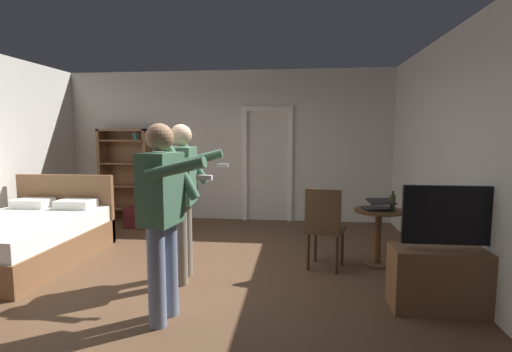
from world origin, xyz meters
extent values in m
plane|color=brown|center=(0.00, 0.00, 0.00)|extent=(6.77, 6.77, 0.00)
cube|color=beige|center=(0.00, 3.14, 1.40)|extent=(6.32, 0.12, 2.80)
cube|color=beige|center=(3.10, 0.00, 1.40)|extent=(0.12, 6.40, 2.80)
cube|color=white|center=(0.35, 3.06, 1.02)|extent=(0.08, 0.08, 2.05)
cube|color=white|center=(1.20, 3.06, 1.02)|extent=(0.08, 0.08, 2.05)
cube|color=white|center=(0.77, 3.06, 2.09)|extent=(0.93, 0.08, 0.08)
cube|color=brown|center=(-2.15, 0.32, 0.17)|extent=(1.50, 2.07, 0.35)
cube|color=white|center=(-2.15, 0.32, 0.46)|extent=(1.44, 2.01, 0.22)
cube|color=brown|center=(-2.15, 1.32, 0.51)|extent=(1.50, 0.08, 1.02)
cube|color=white|center=(-2.48, 1.06, 0.63)|extent=(0.50, 0.34, 0.12)
cube|color=white|center=(-1.82, 1.06, 0.63)|extent=(0.50, 0.34, 0.12)
cube|color=brown|center=(-2.38, 2.88, 0.86)|extent=(0.06, 0.32, 1.72)
cube|color=brown|center=(-1.49, 2.88, 0.86)|extent=(0.06, 0.32, 1.72)
cube|color=brown|center=(-1.93, 2.88, 1.70)|extent=(0.95, 0.32, 0.04)
cube|color=brown|center=(-1.93, 3.03, 0.86)|extent=(0.95, 0.02, 1.72)
cube|color=brown|center=(-1.93, 2.88, 0.21)|extent=(0.89, 0.32, 0.03)
cube|color=brown|center=(-1.93, 2.88, 0.64)|extent=(0.89, 0.32, 0.03)
cylinder|color=purple|center=(-1.75, 2.88, 0.71)|extent=(0.06, 0.06, 0.09)
cube|color=brown|center=(-1.93, 2.88, 1.07)|extent=(0.89, 0.32, 0.03)
cube|color=brown|center=(-1.93, 2.88, 1.50)|extent=(0.89, 0.32, 0.03)
cylinder|color=teal|center=(-1.70, 2.88, 1.58)|extent=(0.07, 0.07, 0.12)
cube|color=brown|center=(2.74, -0.43, 0.29)|extent=(1.07, 0.40, 0.58)
cube|color=black|center=(2.74, -0.45, 0.90)|extent=(0.92, 0.05, 0.54)
cube|color=#5B7AC5|center=(2.74, -0.42, 0.90)|extent=(0.86, 0.01, 0.48)
cylinder|color=brown|center=(2.33, 0.75, 0.33)|extent=(0.08, 0.08, 0.67)
cylinder|color=brown|center=(2.33, 0.75, 0.01)|extent=(0.36, 0.36, 0.03)
cylinder|color=brown|center=(2.33, 0.75, 0.68)|extent=(0.60, 0.60, 0.03)
cube|color=black|center=(2.30, 0.75, 0.71)|extent=(0.36, 0.28, 0.02)
cube|color=black|center=(2.33, 0.64, 0.82)|extent=(0.36, 0.26, 0.05)
cube|color=navy|center=(2.32, 0.64, 0.82)|extent=(0.32, 0.23, 0.04)
cylinder|color=#3B3F23|center=(2.47, 0.67, 0.80)|extent=(0.06, 0.06, 0.20)
cylinder|color=#3B3F23|center=(2.47, 0.67, 0.92)|extent=(0.03, 0.03, 0.05)
cylinder|color=#4C331E|center=(1.89, 0.70, 0.23)|extent=(0.04, 0.04, 0.45)
cylinder|color=#4C331E|center=(1.56, 0.80, 0.23)|extent=(0.04, 0.04, 0.45)
cylinder|color=#4C331E|center=(1.79, 0.37, 0.23)|extent=(0.04, 0.04, 0.45)
cylinder|color=#4C331E|center=(1.46, 0.47, 0.23)|extent=(0.04, 0.04, 0.45)
cube|color=#4C331E|center=(1.67, 0.58, 0.47)|extent=(0.52, 0.52, 0.04)
cube|color=#4C331E|center=(1.62, 0.42, 0.74)|extent=(0.41, 0.16, 0.50)
cylinder|color=slate|center=(0.19, -0.79, 0.43)|extent=(0.15, 0.15, 0.86)
cylinder|color=slate|center=(0.16, -1.01, 0.43)|extent=(0.15, 0.15, 0.86)
cube|color=#3F664C|center=(0.18, -0.90, 1.17)|extent=(0.32, 0.43, 0.61)
sphere|color=#936B4C|center=(0.18, -0.90, 1.60)|extent=(0.23, 0.23, 0.23)
cylinder|color=#3F664C|center=(0.30, -0.70, 1.28)|extent=(0.35, 0.14, 0.49)
cylinder|color=#3F664C|center=(0.39, -1.16, 1.36)|extent=(0.52, 0.17, 0.20)
cube|color=white|center=(0.63, -1.22, 1.30)|extent=(0.12, 0.05, 0.04)
cylinder|color=gray|center=(0.06, 0.15, 0.43)|extent=(0.15, 0.15, 0.87)
cylinder|color=gray|center=(0.08, -0.11, 0.43)|extent=(0.15, 0.15, 0.87)
cube|color=#3F664C|center=(0.07, 0.02, 1.18)|extent=(0.30, 0.50, 0.62)
sphere|color=#D8AD8C|center=(0.07, 0.02, 1.61)|extent=(0.24, 0.24, 0.24)
cylinder|color=#3F664C|center=(0.14, 0.29, 1.29)|extent=(0.34, 0.12, 0.50)
cylinder|color=#3F664C|center=(0.33, -0.22, 1.37)|extent=(0.49, 0.13, 0.21)
cube|color=white|center=(0.57, -0.23, 1.31)|extent=(0.12, 0.05, 0.04)
cube|color=#4C1919|center=(-1.38, 2.26, 0.18)|extent=(0.53, 0.36, 0.35)
camera|label=1|loc=(1.32, -3.97, 1.63)|focal=26.60mm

